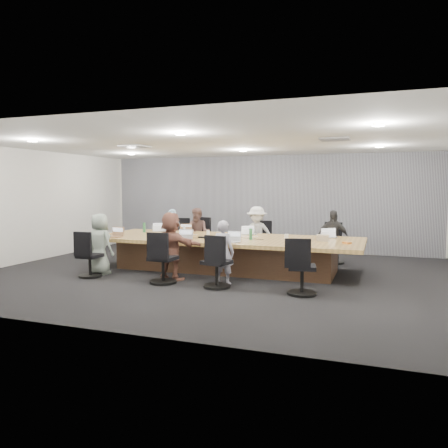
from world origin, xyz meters
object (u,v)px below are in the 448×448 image
(laptop_4, at_px, (114,237))
(snack_packet, at_px, (347,243))
(chair_5, at_px, (163,262))
(mug_brown, at_px, (119,232))
(chair_1, at_px, (203,240))
(laptop_5, at_px, (183,240))
(person_3, at_px, (333,238))
(person_4, at_px, (100,244))
(person_1, at_px, (198,233))
(laptop_1, at_px, (190,232))
(conference_table, at_px, (226,252))
(bottle_clear, at_px, (184,230))
(person_0, at_px, (172,233))
(laptop_6, at_px, (232,242))
(chair_4, at_px, (90,259))
(stapler, at_px, (213,239))
(chair_2, at_px, (260,244))
(laptop_2, at_px, (251,234))
(laptop_3, at_px, (330,237))
(person_5, at_px, (171,246))
(chair_0, at_px, (178,240))
(chair_3, at_px, (334,247))
(laptop_0, at_px, (163,231))
(canvas_bag, at_px, (323,238))
(bottle_green_left, at_px, (144,227))
(person_2, at_px, (257,234))
(chair_7, at_px, (302,272))
(chair_6, at_px, (217,266))
(bottle_green_right, at_px, (251,234))
(person_6, at_px, (223,252))

(laptop_4, bearing_deg, snack_packet, 6.32)
(chair_5, height_order, mug_brown, mug_brown)
(chair_1, bearing_deg, laptop_5, 120.94)
(person_3, bearing_deg, person_4, -143.55)
(person_1, distance_m, laptop_1, 0.56)
(conference_table, relative_size, person_4, 4.60)
(person_4, xyz_separation_m, bottle_clear, (1.21, 1.67, 0.19))
(person_0, distance_m, laptop_6, 3.25)
(chair_1, xyz_separation_m, chair_4, (-1.13, -3.40, -0.07))
(stapler, bearing_deg, person_0, 147.31)
(chair_2, bearing_deg, chair_1, -7.54)
(laptop_2, bearing_deg, chair_5, 57.55)
(chair_1, distance_m, laptop_3, 3.59)
(person_5, distance_m, stapler, 0.97)
(chair_0, xyz_separation_m, laptop_5, (1.32, -2.50, 0.34))
(chair_3, distance_m, person_3, 0.44)
(chair_0, xyz_separation_m, person_4, (-0.38, -3.05, 0.25))
(chair_3, xyz_separation_m, laptop_0, (-4.21, -0.90, 0.35))
(conference_table, xyz_separation_m, canvas_bag, (2.14, 0.05, 0.40))
(laptop_1, distance_m, bottle_green_left, 1.13)
(conference_table, distance_m, laptop_0, 2.18)
(person_4, bearing_deg, conference_table, -139.01)
(chair_3, distance_m, laptop_4, 5.24)
(mug_brown, bearing_deg, person_2, 27.48)
(chair_1, bearing_deg, chair_7, 152.02)
(person_2, height_order, laptop_5, person_2)
(person_0, bearing_deg, conference_table, -38.80)
(person_0, bearing_deg, chair_1, 20.12)
(chair_6, height_order, bottle_green_right, bottle_green_right)
(chair_5, height_order, person_0, person_0)
(chair_6, xyz_separation_m, mug_brown, (-3.08, 1.49, 0.40))
(chair_4, xyz_separation_m, bottle_green_left, (0.09, 2.06, 0.49))
(conference_table, bearing_deg, laptop_3, 19.89)
(bottle_green_left, bearing_deg, chair_4, -92.61)
(laptop_0, bearing_deg, chair_2, -169.08)
(chair_7, relative_size, person_1, 0.61)
(laptop_4, distance_m, bottle_green_right, 3.09)
(bottle_clear, bearing_deg, chair_6, -51.62)
(bottle_clear, bearing_deg, chair_0, 121.12)
(canvas_bag, bearing_deg, chair_2, 137.31)
(chair_5, bearing_deg, canvas_bag, 33.24)
(person_4, height_order, bottle_green_right, person_4)
(person_0, bearing_deg, canvas_bag, -22.17)
(person_6, bearing_deg, stapler, -49.30)
(chair_4, height_order, laptop_3, laptop_3)
(person_6, relative_size, bottle_green_left, 5.05)
(chair_1, distance_m, chair_5, 3.45)
(laptop_0, relative_size, canvas_bag, 1.30)
(person_5, relative_size, laptop_5, 4.20)
(chair_0, relative_size, laptop_3, 2.58)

